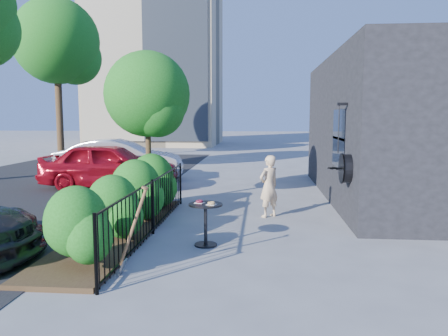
# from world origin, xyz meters

# --- Properties ---
(ground) EXTENTS (120.00, 120.00, 0.00)m
(ground) POSITION_xyz_m (0.00, 0.00, 0.00)
(ground) COLOR gray
(ground) RESTS_ON ground
(shop_building) EXTENTS (6.22, 9.00, 4.00)m
(shop_building) POSITION_xyz_m (5.50, 4.50, 2.00)
(shop_building) COLOR black
(shop_building) RESTS_ON ground
(fence) EXTENTS (0.05, 6.05, 1.10)m
(fence) POSITION_xyz_m (-1.50, 0.00, 0.56)
(fence) COLOR black
(fence) RESTS_ON ground
(planting_bed) EXTENTS (1.30, 6.00, 0.08)m
(planting_bed) POSITION_xyz_m (-2.20, 0.00, 0.04)
(planting_bed) COLOR #382616
(planting_bed) RESTS_ON ground
(shrubs) EXTENTS (1.10, 5.60, 1.24)m
(shrubs) POSITION_xyz_m (-2.10, 0.10, 0.70)
(shrubs) COLOR #195F15
(shrubs) RESTS_ON ground
(patio_tree) EXTENTS (2.20, 2.20, 3.94)m
(patio_tree) POSITION_xyz_m (-2.24, 2.76, 2.76)
(patio_tree) COLOR #3F2B19
(patio_tree) RESTS_ON ground
(street_tree_far) EXTENTS (4.40, 4.40, 8.28)m
(street_tree_far) POSITION_xyz_m (-9.94, 13.96, 5.92)
(street_tree_far) COLOR #3F2B19
(street_tree_far) RESTS_ON ground
(cafe_table) EXTENTS (0.61, 0.61, 0.82)m
(cafe_table) POSITION_xyz_m (-0.35, -0.69, 0.53)
(cafe_table) COLOR black
(cafe_table) RESTS_ON ground
(woman) EXTENTS (0.63, 0.60, 1.44)m
(woman) POSITION_xyz_m (0.82, 1.70, 0.72)
(woman) COLOR beige
(woman) RESTS_ON ground
(shovel) EXTENTS (0.47, 0.18, 1.37)m
(shovel) POSITION_xyz_m (-1.25, -2.24, 0.60)
(shovel) COLOR brown
(shovel) RESTS_ON ground
(car_red) EXTENTS (4.43, 1.92, 1.49)m
(car_red) POSITION_xyz_m (-4.25, 5.33, 0.75)
(car_red) COLOR #A90E1D
(car_red) RESTS_ON ground
(car_silver) EXTENTS (4.68, 2.10, 1.49)m
(car_silver) POSITION_xyz_m (-4.51, 7.17, 0.75)
(car_silver) COLOR silver
(car_silver) RESTS_ON ground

